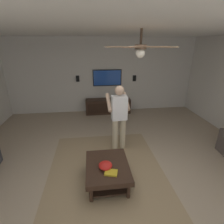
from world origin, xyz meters
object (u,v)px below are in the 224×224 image
at_px(media_console, 108,106).
at_px(tv, 107,78).
at_px(book, 111,173).
at_px(ceiling_fan, 141,48).
at_px(coffee_table, 107,169).
at_px(vase_round, 120,96).
at_px(remote_white, 105,166).
at_px(person_standing, 119,115).
at_px(wall_speaker_left, 134,78).
at_px(wall_speaker_right, 78,79).
at_px(bowl, 105,165).

xyz_separation_m(media_console, tv, (0.24, -0.00, 1.05)).
relative_size(book, ceiling_fan, 0.19).
bearing_deg(coffee_table, vase_round, -13.32).
xyz_separation_m(media_console, remote_white, (-3.68, 0.42, 0.14)).
distance_m(person_standing, wall_speaker_left, 2.96).
xyz_separation_m(coffee_table, ceiling_fan, (0.35, -0.61, 2.14)).
bearing_deg(book, media_console, -79.18).
relative_size(person_standing, wall_speaker_right, 7.45).
height_order(coffee_table, media_console, media_console).
distance_m(coffee_table, book, 0.27).
bearing_deg(vase_round, remote_white, 166.22).
distance_m(media_console, book, 3.89).
height_order(remote_white, wall_speaker_left, wall_speaker_left).
distance_m(media_console, wall_speaker_right, 1.54).
bearing_deg(person_standing, vase_round, -14.63).
height_order(person_standing, wall_speaker_right, person_standing).
height_order(media_console, bowl, media_console).
xyz_separation_m(bowl, wall_speaker_left, (3.97, -1.48, 0.82)).
bearing_deg(ceiling_fan, person_standing, 15.19).
bearing_deg(wall_speaker_left, media_console, 103.49).
bearing_deg(person_standing, book, 161.44).
bearing_deg(wall_speaker_left, remote_white, 159.35).
xyz_separation_m(wall_speaker_right, ceiling_fan, (-3.54, -1.33, 1.12)).
xyz_separation_m(bowl, ceiling_fan, (0.43, -0.66, 1.98)).
xyz_separation_m(bowl, vase_round, (3.68, -0.90, 0.20)).
bearing_deg(wall_speaker_right, ceiling_fan, -159.40).
distance_m(bowl, wall_speaker_right, 4.12).
distance_m(tv, wall_speaker_right, 1.10).
xyz_separation_m(coffee_table, tv, (3.87, -0.38, 1.03)).
xyz_separation_m(coffee_table, bowl, (-0.09, 0.04, 0.16)).
distance_m(coffee_table, bowl, 0.19).
xyz_separation_m(wall_speaker_left, ceiling_fan, (-3.54, 0.83, 1.16)).
height_order(coffee_table, ceiling_fan, ceiling_fan).
height_order(remote_white, wall_speaker_right, wall_speaker_right).
bearing_deg(wall_speaker_left, bowl, 159.51).
xyz_separation_m(media_console, bowl, (-3.72, 0.43, 0.18)).
height_order(person_standing, ceiling_fan, ceiling_fan).
bearing_deg(ceiling_fan, vase_round, -4.19).
bearing_deg(ceiling_fan, remote_white, 120.96).
bearing_deg(wall_speaker_left, book, 161.27).
relative_size(coffee_table, tv, 0.92).
relative_size(coffee_table, bowl, 3.99).
xyz_separation_m(vase_round, wall_speaker_left, (0.29, -0.59, 0.62)).
distance_m(media_console, person_standing, 2.58).
distance_m(tv, wall_speaker_left, 1.06).
height_order(bowl, remote_white, bowl).
xyz_separation_m(media_console, ceiling_fan, (-3.29, -0.23, 2.16)).
bearing_deg(media_console, book, -5.03).
distance_m(person_standing, remote_white, 1.37).
bearing_deg(remote_white, tv, 93.71).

